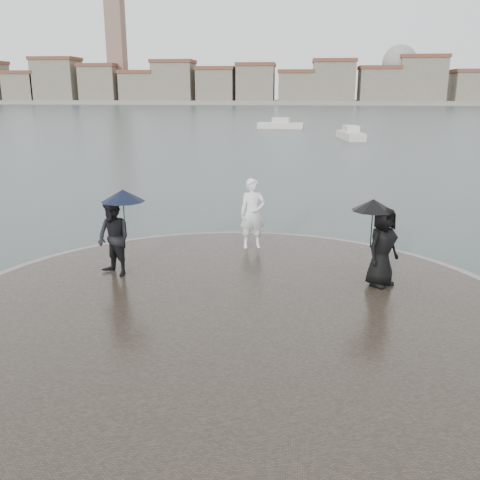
# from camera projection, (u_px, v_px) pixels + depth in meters

# --- Properties ---
(ground) EXTENTS (400.00, 400.00, 0.00)m
(ground) POSITION_uv_depth(u_px,v_px,m) (203.00, 433.00, 7.46)
(ground) COLOR #2B3835
(ground) RESTS_ON ground
(kerb_ring) EXTENTS (12.50, 12.50, 0.32)m
(kerb_ring) POSITION_uv_depth(u_px,v_px,m) (233.00, 319.00, 10.77)
(kerb_ring) COLOR gray
(kerb_ring) RESTS_ON ground
(quay_tip) EXTENTS (11.90, 11.90, 0.36)m
(quay_tip) POSITION_uv_depth(u_px,v_px,m) (233.00, 318.00, 10.76)
(quay_tip) COLOR #2D261E
(quay_tip) RESTS_ON ground
(statue) EXTENTS (0.79, 0.60, 1.93)m
(statue) POSITION_uv_depth(u_px,v_px,m) (253.00, 214.00, 14.67)
(statue) COLOR white
(statue) RESTS_ON quay_tip
(visitor_left) EXTENTS (1.30, 1.12, 2.04)m
(visitor_left) POSITION_uv_depth(u_px,v_px,m) (116.00, 229.00, 12.47)
(visitor_left) COLOR black
(visitor_left) RESTS_ON quay_tip
(visitor_right) EXTENTS (1.23, 1.08, 1.95)m
(visitor_right) POSITION_uv_depth(u_px,v_px,m) (381.00, 238.00, 11.79)
(visitor_right) COLOR black
(visitor_right) RESTS_ON quay_tip
(far_skyline) EXTENTS (260.00, 20.00, 37.00)m
(far_skyline) POSITION_uv_depth(u_px,v_px,m) (275.00, 85.00, 160.29)
(far_skyline) COLOR gray
(far_skyline) RESTS_ON ground
(boats) EXTENTS (11.11, 17.55, 1.50)m
(boats) POSITION_uv_depth(u_px,v_px,m) (312.00, 130.00, 57.38)
(boats) COLOR beige
(boats) RESTS_ON ground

